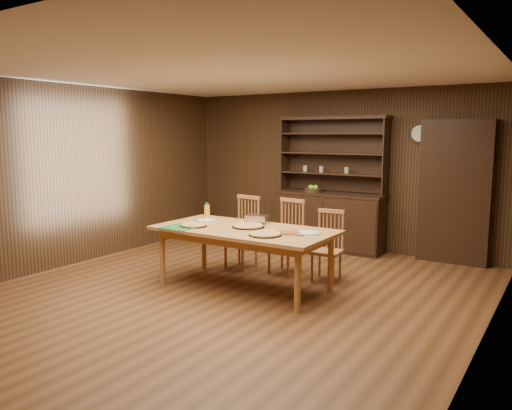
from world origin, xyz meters
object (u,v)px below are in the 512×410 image
Objects in this scene: chair_right at (328,243)px; juice_bottle at (207,211)px; chair_center at (288,234)px; china_hutch at (330,213)px; dining_table at (244,234)px; chair_left at (244,230)px.

juice_bottle reaches higher than chair_right.
chair_right is 4.16× the size of juice_bottle.
chair_center is 0.61m from chair_right.
chair_center reaches higher than chair_right.
china_hutch reaches higher than chair_center.
dining_table is 2.40× the size of chair_right.
chair_center is (0.12, -1.61, -0.06)m from china_hutch.
chair_center is (0.66, 0.10, -0.01)m from chair_left.
juice_bottle is (-1.53, -0.59, 0.37)m from chair_right.
chair_right is at bearing -66.05° from china_hutch.
juice_bottle is at bearing -110.08° from chair_left.
dining_table is at bearing -90.84° from chair_center.
chair_center is 4.59× the size of juice_bottle.
dining_table is 0.93m from chair_center.
china_hutch is at bearing 90.09° from dining_table.
china_hutch is at bearing 78.30° from chair_left.
china_hutch is 9.83× the size of juice_bottle.
china_hutch is at bearing 109.45° from chair_right.
dining_table is (0.00, -2.53, 0.09)m from china_hutch.
chair_left is 1.11× the size of chair_right.
chair_center is at bearing 14.31° from chair_left.
chair_center is at bearing 33.88° from juice_bottle.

